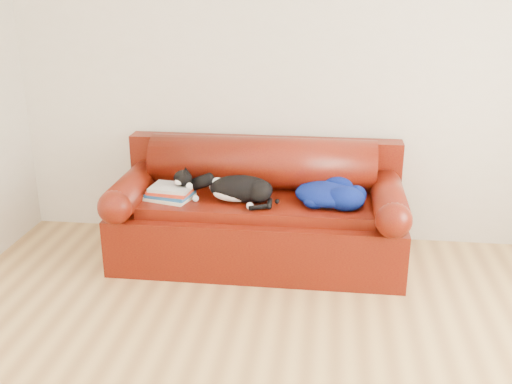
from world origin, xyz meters
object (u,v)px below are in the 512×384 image
at_px(sofa_base, 258,230).
at_px(blanket, 329,193).
at_px(book_stack, 171,192).
at_px(cat, 240,189).

bearing_deg(sofa_base, blanket, -6.59).
height_order(sofa_base, blanket, blanket).
relative_size(book_stack, cat, 0.59).
relative_size(sofa_base, cat, 3.40).
height_order(cat, blanket, cat).
distance_m(sofa_base, blanket, 0.61).
xyz_separation_m(sofa_base, blanket, (0.51, -0.06, 0.34)).
bearing_deg(cat, book_stack, -157.86).
bearing_deg(cat, sofa_base, 61.75).
xyz_separation_m(cat, blanket, (0.63, 0.05, -0.02)).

